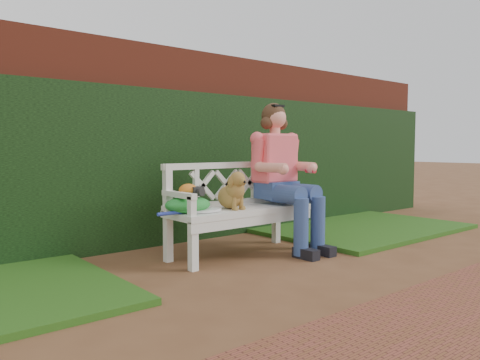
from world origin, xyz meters
TOP-DOWN VIEW (x-y plane):
  - ground at (0.00, 0.00)m, footprint 60.00×60.00m
  - brick_wall at (0.00, 1.90)m, footprint 10.00×0.30m
  - ivy_hedge at (0.00, 1.68)m, footprint 10.00×0.18m
  - grass_right at (2.40, 0.90)m, footprint 2.60×2.00m
  - brick_paving at (0.00, -1.60)m, footprint 4.00×1.20m
  - garden_bench at (0.26, 0.72)m, footprint 1.65×0.80m
  - seated_woman at (0.77, 0.70)m, footprint 0.74×0.94m
  - dog at (0.12, 0.66)m, footprint 0.28×0.36m
  - tennis_racket at (-0.24, 0.68)m, footprint 0.73×0.41m
  - green_bag at (-0.35, 0.73)m, footprint 0.52×0.45m
  - camera_item at (-0.27, 0.70)m, footprint 0.14×0.11m
  - baseball_glove at (-0.34, 0.73)m, footprint 0.22×0.20m

SIDE VIEW (x-z plane):
  - ground at x=0.00m, z-range 0.00..0.00m
  - brick_paving at x=0.00m, z-range 0.00..0.03m
  - grass_right at x=2.40m, z-range 0.00..0.05m
  - garden_bench at x=0.26m, z-range 0.00..0.48m
  - tennis_racket at x=-0.24m, z-range 0.48..0.51m
  - green_bag at x=-0.35m, z-range 0.48..0.63m
  - dog at x=0.12m, z-range 0.48..0.85m
  - camera_item at x=-0.27m, z-range 0.63..0.71m
  - baseball_glove at x=-0.34m, z-range 0.63..0.74m
  - seated_woman at x=0.77m, z-range 0.00..1.58m
  - ivy_hedge at x=0.00m, z-range 0.00..1.70m
  - brick_wall at x=0.00m, z-range 0.00..2.20m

